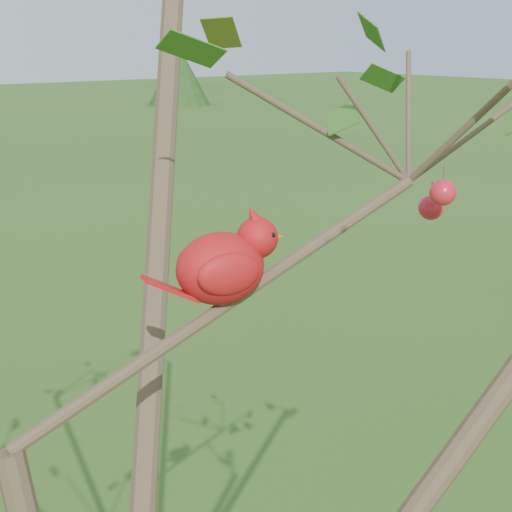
# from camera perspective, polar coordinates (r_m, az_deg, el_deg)

# --- Properties ---
(crabapple_tree) EXTENTS (2.35, 2.05, 2.95)m
(crabapple_tree) POSITION_cam_1_polar(r_m,az_deg,el_deg) (0.81, -10.30, -5.05)
(crabapple_tree) COLOR #3B2C20
(crabapple_tree) RESTS_ON ground
(cardinal) EXTENTS (0.19, 0.11, 0.13)m
(cardinal) POSITION_cam_1_polar(r_m,az_deg,el_deg) (0.99, -2.27, -0.58)
(cardinal) COLOR red
(cardinal) RESTS_ON ground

